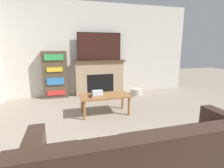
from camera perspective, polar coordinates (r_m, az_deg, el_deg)
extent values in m
cube|color=beige|center=(5.40, -5.56, 11.10)|extent=(6.06, 0.06, 2.70)
cube|color=tan|center=(5.36, -4.01, 1.98)|extent=(1.46, 0.22, 1.00)
cube|color=black|center=(5.28, -3.73, 0.22)|extent=(0.80, 0.01, 0.55)
cube|color=#4C331E|center=(5.28, -4.05, 7.49)|extent=(1.56, 0.28, 0.04)
cube|color=black|center=(5.26, -4.12, 12.08)|extent=(1.29, 0.03, 0.80)
cube|color=#331914|center=(5.24, -4.09, 12.08)|extent=(1.25, 0.01, 0.77)
cube|color=black|center=(1.49, 20.71, -21.80)|extent=(2.31, 0.16, 0.44)
cube|color=silver|center=(1.57, -3.69, -22.43)|extent=(0.36, 0.14, 0.28)
cube|color=brown|center=(3.77, -2.33, -3.85)|extent=(1.07, 0.54, 0.03)
cylinder|color=brown|center=(3.56, -9.04, -8.56)|extent=(0.05, 0.05, 0.39)
cylinder|color=brown|center=(3.78, 5.54, -7.21)|extent=(0.05, 0.05, 0.39)
cylinder|color=brown|center=(3.95, -9.79, -6.46)|extent=(0.05, 0.05, 0.39)
cylinder|color=brown|center=(4.15, 3.43, -5.38)|extent=(0.05, 0.05, 0.39)
cube|color=silver|center=(3.77, -4.72, -2.85)|extent=(0.22, 0.12, 0.10)
cube|color=black|center=(3.64, -7.12, -4.08)|extent=(0.04, 0.15, 0.02)
cube|color=#4C3D2D|center=(5.21, -18.03, 2.91)|extent=(0.67, 0.26, 1.32)
cube|color=red|center=(5.17, -17.72, -2.77)|extent=(0.47, 0.03, 0.13)
cube|color=#2D70B7|center=(5.09, -17.96, 0.82)|extent=(0.46, 0.03, 0.19)
cube|color=gold|center=(5.04, -18.20, 4.51)|extent=(0.42, 0.03, 0.12)
cube|color=green|center=(5.01, -18.46, 8.25)|extent=(0.50, 0.03, 0.16)
cylinder|color=#BCB29E|center=(5.36, 7.93, -2.55)|extent=(0.34, 0.34, 0.19)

